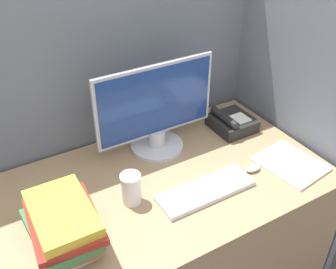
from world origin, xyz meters
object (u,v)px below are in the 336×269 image
at_px(coffee_cup, 131,189).
at_px(desk_telephone, 231,122).
at_px(monitor, 156,113).
at_px(book_stack, 63,226).
at_px(keyboard, 206,190).
at_px(mouse, 253,168).

relative_size(coffee_cup, desk_telephone, 0.65).
xyz_separation_m(monitor, desk_telephone, (0.39, -0.05, -0.15)).
relative_size(coffee_cup, book_stack, 0.41).
bearing_deg(desk_telephone, coffee_cup, -161.73).
bearing_deg(desk_telephone, keyboard, -139.69).
relative_size(monitor, desk_telephone, 2.83).
height_order(monitor, coffee_cup, monitor).
xyz_separation_m(monitor, keyboard, (0.02, -0.36, -0.17)).
height_order(coffee_cup, desk_telephone, coffee_cup).
distance_m(mouse, book_stack, 0.80).
relative_size(mouse, desk_telephone, 0.35).
distance_m(monitor, book_stack, 0.63).
height_order(monitor, book_stack, monitor).
height_order(keyboard, book_stack, book_stack).
xyz_separation_m(keyboard, mouse, (0.25, 0.01, 0.00)).
distance_m(keyboard, book_stack, 0.56).
bearing_deg(book_stack, keyboard, -3.38).
xyz_separation_m(monitor, book_stack, (-0.53, -0.33, -0.10)).
bearing_deg(coffee_cup, monitor, 45.73).
bearing_deg(keyboard, desk_telephone, 40.31).
distance_m(keyboard, mouse, 0.25).
distance_m(book_stack, desk_telephone, 0.96).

